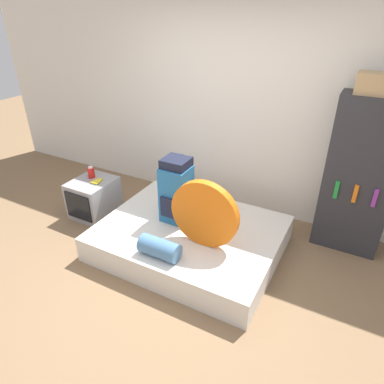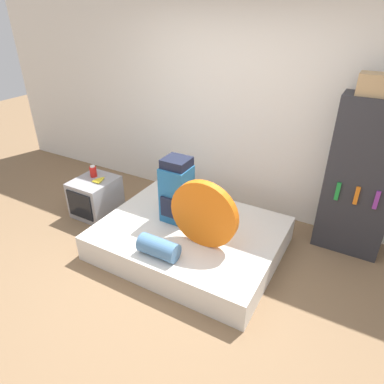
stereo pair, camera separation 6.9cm
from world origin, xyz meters
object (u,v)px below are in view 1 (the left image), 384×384
at_px(tent_bag, 205,214).
at_px(cardboard_box, 377,84).
at_px(bookshelf, 359,178).
at_px(backpack, 176,191).
at_px(canister, 91,172).
at_px(sleeping_roll, 160,248).
at_px(television, 94,198).

distance_m(tent_bag, cardboard_box, 1.99).
bearing_deg(tent_bag, bookshelf, 41.42).
distance_m(backpack, cardboard_box, 2.20).
relative_size(backpack, tent_bag, 1.04).
bearing_deg(canister, backpack, -2.74).
distance_m(backpack, sleeping_roll, 0.72).
bearing_deg(backpack, tent_bag, -28.70).
bearing_deg(cardboard_box, canister, -165.67).
distance_m(tent_bag, bookshelf, 1.69).
relative_size(tent_bag, bookshelf, 0.41).
bearing_deg(backpack, sleeping_roll, -73.81).
xyz_separation_m(tent_bag, sleeping_roll, (-0.29, -0.38, -0.26)).
xyz_separation_m(backpack, canister, (-1.30, 0.06, -0.10)).
bearing_deg(bookshelf, sleeping_roll, -136.03).
relative_size(canister, cardboard_box, 0.42).
height_order(television, bookshelf, bookshelf).
bearing_deg(bookshelf, backpack, -153.97).
relative_size(backpack, sleeping_roll, 1.82).
relative_size(bookshelf, cardboard_box, 4.74).
distance_m(sleeping_roll, canister, 1.66).
distance_m(bookshelf, cardboard_box, 0.96).
bearing_deg(tent_bag, cardboard_box, 42.15).
distance_m(tent_bag, canister, 1.81).
relative_size(tent_bag, sleeping_roll, 1.75).
bearing_deg(sleeping_roll, television, 156.45).
bearing_deg(television, cardboard_box, 16.21).
height_order(canister, cardboard_box, cardboard_box).
distance_m(backpack, tent_bag, 0.54).
height_order(tent_bag, television, tent_bag).
relative_size(backpack, canister, 4.89).
bearing_deg(sleeping_roll, tent_bag, 52.88).
height_order(sleeping_roll, cardboard_box, cardboard_box).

